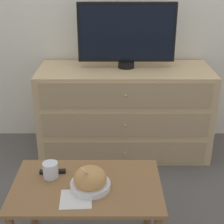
% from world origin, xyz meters
% --- Properties ---
extents(ground_plane, '(12.00, 12.00, 0.00)m').
position_xyz_m(ground_plane, '(0.00, 0.00, 0.00)').
color(ground_plane, '#56514C').
extents(dresser, '(1.43, 0.59, 0.76)m').
position_xyz_m(dresser, '(-0.01, -0.31, 0.38)').
color(dresser, tan).
rests_on(dresser, ground_plane).
extents(tv, '(0.79, 0.13, 0.52)m').
position_xyz_m(tv, '(-0.00, -0.28, 1.03)').
color(tv, black).
rests_on(tv, dresser).
extents(coffee_table, '(0.81, 0.51, 0.45)m').
position_xyz_m(coffee_table, '(-0.25, -1.50, 0.38)').
color(coffee_table, olive).
rests_on(coffee_table, ground_plane).
extents(takeout_bowl, '(0.21, 0.21, 0.16)m').
position_xyz_m(takeout_bowl, '(-0.23, -1.53, 0.50)').
color(takeout_bowl, silver).
rests_on(takeout_bowl, coffee_table).
extents(drink_cup, '(0.09, 0.09, 0.09)m').
position_xyz_m(drink_cup, '(-0.46, -1.42, 0.49)').
color(drink_cup, '#9E6638').
rests_on(drink_cup, coffee_table).
extents(napkin, '(0.17, 0.17, 0.00)m').
position_xyz_m(napkin, '(-0.30, -1.62, 0.46)').
color(napkin, silver).
rests_on(napkin, coffee_table).
extents(remote_control, '(0.15, 0.04, 0.02)m').
position_xyz_m(remote_control, '(-0.46, -1.39, 0.46)').
color(remote_control, black).
rests_on(remote_control, coffee_table).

